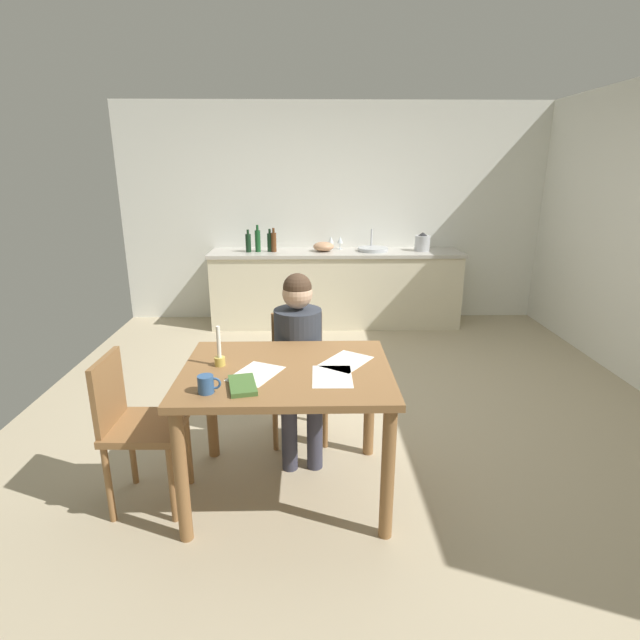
{
  "coord_description": "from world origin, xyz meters",
  "views": [
    {
      "loc": [
        -0.31,
        -3.58,
        1.85
      ],
      "look_at": [
        -0.24,
        -0.37,
        0.85
      ],
      "focal_mm": 27.6,
      "sensor_mm": 36.0,
      "label": 1
    }
  ],
  "objects_px": {
    "coffee_mug": "(206,384)",
    "bottle_sauce": "(274,242)",
    "person_seated": "(299,352)",
    "candlestick": "(219,355)",
    "bottle_oil": "(248,243)",
    "wine_glass_by_kettle": "(331,240)",
    "book_magazine": "(242,385)",
    "bottle_vinegar": "(258,240)",
    "stovetop_kettle": "(422,243)",
    "wine_glass_near_sink": "(340,240)",
    "bottle_wine_red": "(270,242)",
    "chair_at_table": "(298,370)",
    "sink_unit": "(373,249)",
    "chair_side_empty": "(135,423)",
    "mixing_bowl": "(323,247)",
    "dining_table": "(287,389)"
  },
  "relations": [
    {
      "from": "wine_glass_by_kettle",
      "to": "bottle_wine_red",
      "type": "bearing_deg",
      "value": -167.19
    },
    {
      "from": "bottle_wine_red",
      "to": "stovetop_kettle",
      "type": "height_order",
      "value": "bottle_wine_red"
    },
    {
      "from": "bottle_vinegar",
      "to": "wine_glass_by_kettle",
      "type": "xyz_separation_m",
      "value": [
        0.87,
        0.17,
        -0.02
      ]
    },
    {
      "from": "coffee_mug",
      "to": "wine_glass_near_sink",
      "type": "relative_size",
      "value": 0.75
    },
    {
      "from": "bottle_oil",
      "to": "wine_glass_by_kettle",
      "type": "height_order",
      "value": "bottle_oil"
    },
    {
      "from": "bottle_oil",
      "to": "wine_glass_by_kettle",
      "type": "distance_m",
      "value": 1.0
    },
    {
      "from": "bottle_oil",
      "to": "mixing_bowl",
      "type": "height_order",
      "value": "bottle_oil"
    },
    {
      "from": "book_magazine",
      "to": "stovetop_kettle",
      "type": "distance_m",
      "value": 3.93
    },
    {
      "from": "person_seated",
      "to": "wine_glass_near_sink",
      "type": "bearing_deg",
      "value": 81.24
    },
    {
      "from": "mixing_bowl",
      "to": "wine_glass_near_sink",
      "type": "relative_size",
      "value": 1.59
    },
    {
      "from": "wine_glass_near_sink",
      "to": "bottle_wine_red",
      "type": "bearing_deg",
      "value": -168.85
    },
    {
      "from": "coffee_mug",
      "to": "wine_glass_by_kettle",
      "type": "height_order",
      "value": "wine_glass_by_kettle"
    },
    {
      "from": "book_magazine",
      "to": "bottle_sauce",
      "type": "height_order",
      "value": "bottle_sauce"
    },
    {
      "from": "bottle_wine_red",
      "to": "person_seated",
      "type": "bearing_deg",
      "value": -81.91
    },
    {
      "from": "book_magazine",
      "to": "bottle_vinegar",
      "type": "height_order",
      "value": "bottle_vinegar"
    },
    {
      "from": "dining_table",
      "to": "wine_glass_near_sink",
      "type": "relative_size",
      "value": 7.51
    },
    {
      "from": "dining_table",
      "to": "wine_glass_near_sink",
      "type": "distance_m",
      "value": 3.51
    },
    {
      "from": "bottle_wine_red",
      "to": "mixing_bowl",
      "type": "xyz_separation_m",
      "value": [
        0.63,
        0.01,
        -0.06
      ]
    },
    {
      "from": "sink_unit",
      "to": "stovetop_kettle",
      "type": "height_order",
      "value": "sink_unit"
    },
    {
      "from": "wine_glass_near_sink",
      "to": "stovetop_kettle",
      "type": "bearing_deg",
      "value": -8.78
    },
    {
      "from": "person_seated",
      "to": "candlestick",
      "type": "bearing_deg",
      "value": -131.31
    },
    {
      "from": "dining_table",
      "to": "sink_unit",
      "type": "bearing_deg",
      "value": 75.02
    },
    {
      "from": "bottle_wine_red",
      "to": "mixing_bowl",
      "type": "height_order",
      "value": "bottle_wine_red"
    },
    {
      "from": "coffee_mug",
      "to": "mixing_bowl",
      "type": "bearing_deg",
      "value": 79.34
    },
    {
      "from": "coffee_mug",
      "to": "chair_at_table",
      "type": "bearing_deg",
      "value": 66.66
    },
    {
      "from": "mixing_bowl",
      "to": "chair_at_table",
      "type": "bearing_deg",
      "value": -95.51
    },
    {
      "from": "book_magazine",
      "to": "bottle_sauce",
      "type": "xyz_separation_m",
      "value": [
        -0.08,
        3.51,
        0.22
      ]
    },
    {
      "from": "bottle_vinegar",
      "to": "coffee_mug",
      "type": "bearing_deg",
      "value": -88.46
    },
    {
      "from": "candlestick",
      "to": "wine_glass_near_sink",
      "type": "xyz_separation_m",
      "value": [
        0.88,
        3.4,
        0.16
      ]
    },
    {
      "from": "person_seated",
      "to": "wine_glass_near_sink",
      "type": "xyz_separation_m",
      "value": [
        0.45,
        2.91,
        0.33
      ]
    },
    {
      "from": "chair_side_empty",
      "to": "bottle_sauce",
      "type": "relative_size",
      "value": 3.19
    },
    {
      "from": "dining_table",
      "to": "bottle_wine_red",
      "type": "bearing_deg",
      "value": 95.82
    },
    {
      "from": "coffee_mug",
      "to": "bottle_wine_red",
      "type": "height_order",
      "value": "bottle_wine_red"
    },
    {
      "from": "mixing_bowl",
      "to": "stovetop_kettle",
      "type": "relative_size",
      "value": 1.12
    },
    {
      "from": "sink_unit",
      "to": "bottle_sauce",
      "type": "relative_size",
      "value": 1.29
    },
    {
      "from": "sink_unit",
      "to": "candlestick",
      "type": "bearing_deg",
      "value": -111.18
    },
    {
      "from": "mixing_bowl",
      "to": "wine_glass_near_sink",
      "type": "distance_m",
      "value": 0.26
    },
    {
      "from": "chair_side_empty",
      "to": "stovetop_kettle",
      "type": "height_order",
      "value": "stovetop_kettle"
    },
    {
      "from": "book_magazine",
      "to": "bottle_vinegar",
      "type": "relative_size",
      "value": 0.77
    },
    {
      "from": "sink_unit",
      "to": "mixing_bowl",
      "type": "xyz_separation_m",
      "value": [
        -0.59,
        -0.01,
        0.03
      ]
    },
    {
      "from": "mixing_bowl",
      "to": "stovetop_kettle",
      "type": "bearing_deg",
      "value": 0.1
    },
    {
      "from": "chair_at_table",
      "to": "candlestick",
      "type": "distance_m",
      "value": 0.85
    },
    {
      "from": "chair_side_empty",
      "to": "bottle_vinegar",
      "type": "distance_m",
      "value": 3.42
    },
    {
      "from": "bottle_vinegar",
      "to": "book_magazine",
      "type": "bearing_deg",
      "value": -85.71
    },
    {
      "from": "person_seated",
      "to": "coffee_mug",
      "type": "relative_size",
      "value": 10.36
    },
    {
      "from": "chair_at_table",
      "to": "coffee_mug",
      "type": "xyz_separation_m",
      "value": [
        -0.43,
        -0.99,
        0.34
      ]
    },
    {
      "from": "coffee_mug",
      "to": "stovetop_kettle",
      "type": "xyz_separation_m",
      "value": [
        1.85,
        3.6,
        0.17
      ]
    },
    {
      "from": "coffee_mug",
      "to": "bottle_sauce",
      "type": "xyz_separation_m",
      "value": [
        0.09,
        3.57,
        0.19
      ]
    },
    {
      "from": "dining_table",
      "to": "coffee_mug",
      "type": "relative_size",
      "value": 10.02
    },
    {
      "from": "bottle_oil",
      "to": "bottle_sauce",
      "type": "distance_m",
      "value": 0.3
    }
  ]
}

